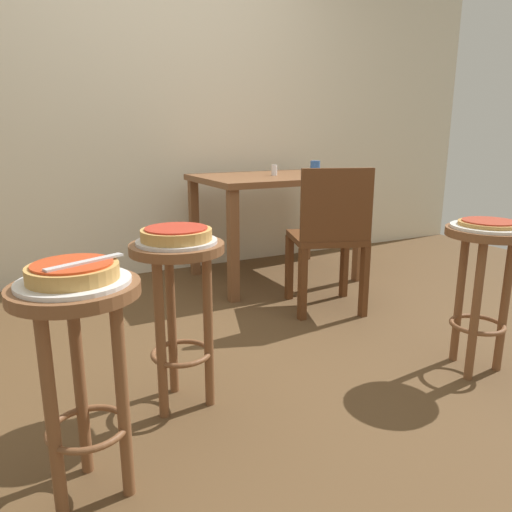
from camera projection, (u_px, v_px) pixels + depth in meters
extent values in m
plane|color=brown|center=(257.00, 350.00, 2.38)|extent=(6.00, 6.00, 0.00)
cube|color=beige|center=(149.00, 64.00, 3.43)|extent=(6.00, 0.10, 3.00)
cylinder|color=brown|center=(75.00, 290.00, 1.29)|extent=(0.34, 0.34, 0.03)
cylinder|color=brown|center=(80.00, 382.00, 1.46)|extent=(0.04, 0.04, 0.61)
cylinder|color=brown|center=(52.00, 417.00, 1.28)|extent=(0.04, 0.04, 0.61)
cylinder|color=brown|center=(123.00, 400.00, 1.36)|extent=(0.04, 0.04, 0.61)
torus|color=brown|center=(88.00, 428.00, 1.39)|extent=(0.23, 0.23, 0.02)
cylinder|color=silver|center=(74.00, 282.00, 1.28)|extent=(0.30, 0.30, 0.01)
cylinder|color=tan|center=(73.00, 272.00, 1.28)|extent=(0.24, 0.24, 0.04)
cylinder|color=red|center=(72.00, 264.00, 1.27)|extent=(0.21, 0.21, 0.01)
cylinder|color=brown|center=(488.00, 232.00, 2.04)|extent=(0.34, 0.34, 0.03)
cylinder|color=brown|center=(459.00, 298.00, 2.21)|extent=(0.04, 0.04, 0.61)
cylinder|color=brown|center=(475.00, 312.00, 2.03)|extent=(0.04, 0.04, 0.61)
cylinder|color=brown|center=(505.00, 305.00, 2.11)|extent=(0.04, 0.04, 0.61)
torus|color=brown|center=(477.00, 325.00, 2.14)|extent=(0.23, 0.23, 0.02)
cylinder|color=white|center=(489.00, 227.00, 2.03)|extent=(0.31, 0.31, 0.01)
cylinder|color=#B78442|center=(489.00, 224.00, 2.03)|extent=(0.25, 0.25, 0.01)
cylinder|color=#B23823|center=(490.00, 221.00, 2.02)|extent=(0.22, 0.22, 0.01)
cylinder|color=brown|center=(177.00, 248.00, 1.76)|extent=(0.34, 0.34, 0.03)
cylinder|color=brown|center=(172.00, 321.00, 1.93)|extent=(0.04, 0.04, 0.61)
cylinder|color=brown|center=(161.00, 341.00, 1.75)|extent=(0.04, 0.04, 0.61)
cylinder|color=brown|center=(208.00, 331.00, 1.83)|extent=(0.04, 0.04, 0.61)
torus|color=brown|center=(181.00, 353.00, 1.86)|extent=(0.23, 0.23, 0.02)
cylinder|color=silver|center=(177.00, 242.00, 1.75)|extent=(0.29, 0.29, 0.01)
cylinder|color=tan|center=(176.00, 234.00, 1.75)|extent=(0.26, 0.26, 0.04)
cylinder|color=red|center=(176.00, 228.00, 1.74)|extent=(0.23, 0.23, 0.01)
cube|color=brown|center=(276.00, 178.00, 3.41)|extent=(1.08, 0.78, 0.04)
cube|color=brown|center=(233.00, 247.00, 2.99)|extent=(0.06, 0.06, 0.70)
cube|color=brown|center=(359.00, 232.00, 3.42)|extent=(0.06, 0.06, 0.70)
cube|color=brown|center=(194.00, 228.00, 3.57)|extent=(0.06, 0.06, 0.70)
cube|color=brown|center=(306.00, 218.00, 4.01)|extent=(0.06, 0.06, 0.70)
cylinder|color=#3360B2|center=(315.00, 168.00, 3.46)|extent=(0.07, 0.07, 0.10)
cylinder|color=white|center=(274.00, 170.00, 3.37)|extent=(0.04, 0.04, 0.07)
cube|color=#5B3319|center=(326.00, 238.00, 2.86)|extent=(0.51, 0.51, 0.04)
cube|color=#5B3319|center=(337.00, 205.00, 2.64)|extent=(0.39, 0.16, 0.40)
cube|color=#5B3319|center=(344.00, 265.00, 3.12)|extent=(0.04, 0.04, 0.42)
cube|color=#5B3319|center=(289.00, 267.00, 3.07)|extent=(0.04, 0.04, 0.42)
cube|color=#5B3319|center=(364.00, 282.00, 2.77)|extent=(0.04, 0.04, 0.42)
cube|color=#5B3319|center=(303.00, 285.00, 2.72)|extent=(0.04, 0.04, 0.42)
cube|color=silver|center=(85.00, 262.00, 1.26)|extent=(0.21, 0.11, 0.01)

